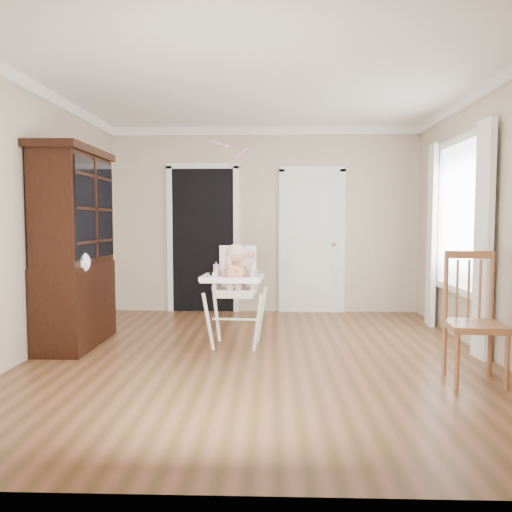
{
  "coord_description": "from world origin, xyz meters",
  "views": [
    {
      "loc": [
        0.12,
        -4.83,
        1.34
      ],
      "look_at": [
        -0.05,
        0.34,
        0.97
      ],
      "focal_mm": 35.0,
      "sensor_mm": 36.0,
      "label": 1
    }
  ],
  "objects_px": {
    "sippy_cup": "(216,270)",
    "dining_chair": "(474,321)",
    "cake": "(235,273)",
    "china_cabinet": "(75,248)",
    "high_chair": "(236,283)"
  },
  "relations": [
    {
      "from": "dining_chair",
      "to": "china_cabinet",
      "type": "bearing_deg",
      "value": 168.37
    },
    {
      "from": "high_chair",
      "to": "china_cabinet",
      "type": "bearing_deg",
      "value": -175.69
    },
    {
      "from": "cake",
      "to": "china_cabinet",
      "type": "height_order",
      "value": "china_cabinet"
    },
    {
      "from": "sippy_cup",
      "to": "dining_chair",
      "type": "xyz_separation_m",
      "value": [
        2.26,
        -1.04,
        -0.32
      ]
    },
    {
      "from": "dining_chair",
      "to": "sippy_cup",
      "type": "bearing_deg",
      "value": 159.88
    },
    {
      "from": "sippy_cup",
      "to": "dining_chair",
      "type": "relative_size",
      "value": 0.15
    },
    {
      "from": "high_chair",
      "to": "china_cabinet",
      "type": "distance_m",
      "value": 1.76
    },
    {
      "from": "sippy_cup",
      "to": "dining_chair",
      "type": "height_order",
      "value": "dining_chair"
    },
    {
      "from": "sippy_cup",
      "to": "high_chair",
      "type": "bearing_deg",
      "value": 21.42
    },
    {
      "from": "china_cabinet",
      "to": "cake",
      "type": "bearing_deg",
      "value": -7.65
    },
    {
      "from": "cake",
      "to": "china_cabinet",
      "type": "xyz_separation_m",
      "value": [
        -1.73,
        0.23,
        0.24
      ]
    },
    {
      "from": "high_chair",
      "to": "dining_chair",
      "type": "height_order",
      "value": "dining_chair"
    },
    {
      "from": "china_cabinet",
      "to": "high_chair",
      "type": "bearing_deg",
      "value": 0.67
    },
    {
      "from": "cake",
      "to": "dining_chair",
      "type": "bearing_deg",
      "value": -22.9
    },
    {
      "from": "china_cabinet",
      "to": "dining_chair",
      "type": "distance_m",
      "value": 3.98
    }
  ]
}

